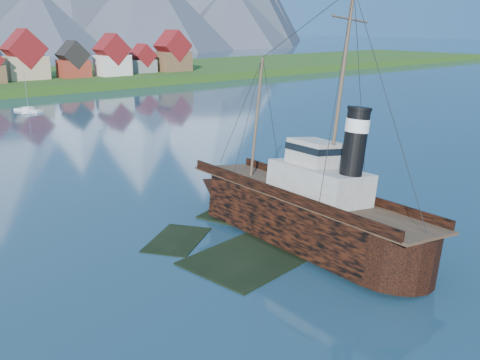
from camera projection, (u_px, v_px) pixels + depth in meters
ground at (278, 236)px, 57.50m from camera, size 1400.00×1400.00×0.00m
shoal at (276, 229)px, 60.27m from camera, size 31.71×21.24×1.14m
tugboat_wreck at (290, 207)px, 56.51m from camera, size 7.83×33.75×26.74m
sailboat_e at (28, 111)px, 138.06m from camera, size 5.27×8.69×9.90m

